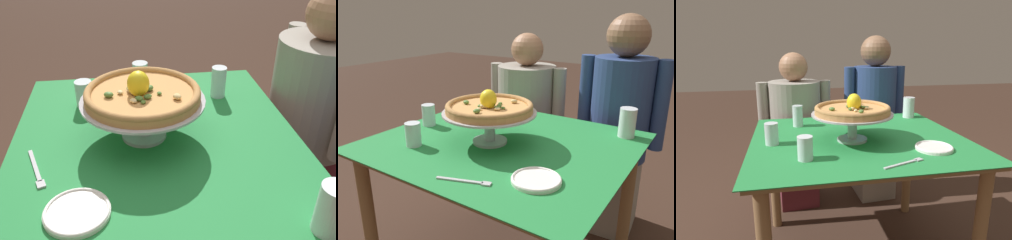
% 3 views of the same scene
% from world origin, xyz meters
% --- Properties ---
extents(dining_table, '(1.10, 0.97, 0.73)m').
position_xyz_m(dining_table, '(0.00, 0.00, 0.62)').
color(dining_table, olive).
rests_on(dining_table, ground).
extents(pizza_stand, '(0.41, 0.41, 0.14)m').
position_xyz_m(pizza_stand, '(-0.04, -0.04, 0.84)').
color(pizza_stand, '#B7B7C1').
rests_on(pizza_stand, dining_table).
extents(pizza, '(0.38, 0.38, 0.10)m').
position_xyz_m(pizza, '(-0.04, -0.04, 0.90)').
color(pizza, tan).
rests_on(pizza, pizza_stand).
extents(water_glass_side_left, '(0.07, 0.07, 0.11)m').
position_xyz_m(water_glass_side_left, '(-0.44, -0.02, 0.78)').
color(water_glass_side_left, silver).
rests_on(water_glass_side_left, dining_table).
extents(water_glass_front_left, '(0.07, 0.07, 0.10)m').
position_xyz_m(water_glass_front_left, '(-0.29, -0.25, 0.78)').
color(water_glass_front_left, silver).
rests_on(water_glass_front_left, dining_table).
extents(water_glass_back_right, '(0.08, 0.08, 0.14)m').
position_xyz_m(water_glass_back_right, '(0.44, 0.37, 0.79)').
color(water_glass_back_right, white).
rests_on(water_glass_back_right, dining_table).
extents(water_glass_back_left, '(0.06, 0.06, 0.13)m').
position_xyz_m(water_glass_back_left, '(-0.30, 0.28, 0.79)').
color(water_glass_back_left, silver).
rests_on(water_glass_back_left, dining_table).
extents(side_plate, '(0.17, 0.17, 0.02)m').
position_xyz_m(side_plate, '(0.30, -0.24, 0.74)').
color(side_plate, white).
rests_on(side_plate, dining_table).
extents(dinner_fork, '(0.19, 0.08, 0.01)m').
position_xyz_m(dinner_fork, '(0.11, -0.38, 0.74)').
color(dinner_fork, '#B7B7C1').
rests_on(dinner_fork, dining_table).
extents(diner_left, '(0.54, 0.40, 1.16)m').
position_xyz_m(diner_left, '(-0.31, 0.72, 0.58)').
color(diner_left, maroon).
rests_on(diner_left, ground).
extents(diner_right, '(0.49, 0.35, 1.28)m').
position_xyz_m(diner_right, '(0.31, 0.73, 0.62)').
color(diner_right, gray).
rests_on(diner_right, ground).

